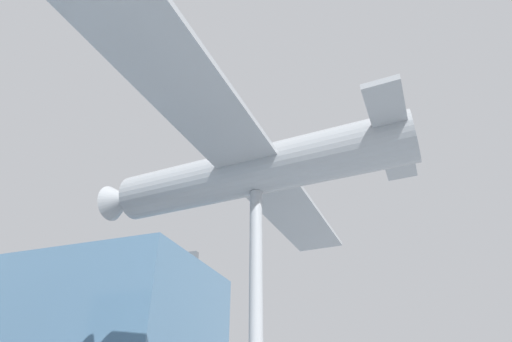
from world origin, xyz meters
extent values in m
cube|color=#51565B|center=(9.52, 12.33, 9.13)|extent=(0.36, 10.85, 0.60)
cylinder|color=#999EA3|center=(0.00, 0.00, 3.79)|extent=(0.41, 0.41, 7.57)
cylinder|color=#93999E|center=(0.00, 0.00, 8.41)|extent=(2.57, 10.58, 1.66)
cube|color=#93999E|center=(0.00, 0.00, 8.41)|extent=(16.62, 3.63, 0.18)
cube|color=#93999E|center=(-0.40, -4.59, 8.53)|extent=(5.35, 1.45, 0.18)
cube|color=#93999E|center=(-0.40, -4.59, 9.66)|extent=(0.27, 1.11, 2.17)
cone|color=#93999E|center=(0.50, 5.79, 8.41)|extent=(1.51, 1.26, 1.42)
sphere|color=black|center=(0.57, 6.54, 8.41)|extent=(0.44, 0.44, 0.44)
camera|label=1|loc=(-11.24, -3.78, 1.36)|focal=28.00mm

